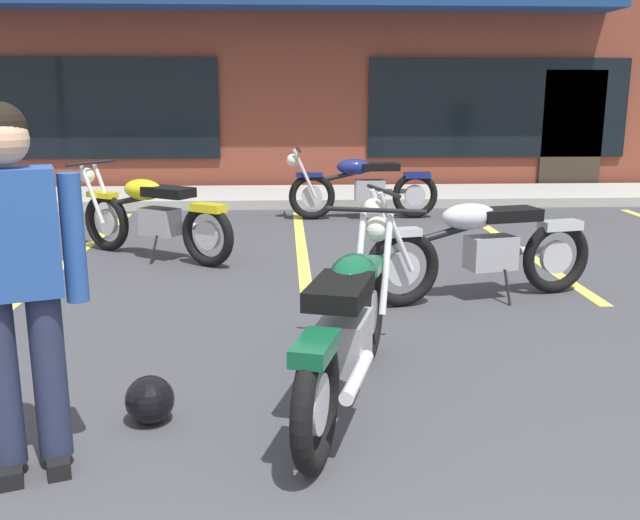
{
  "coord_description": "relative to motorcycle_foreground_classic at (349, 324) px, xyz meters",
  "views": [
    {
      "loc": [
        -0.19,
        -1.11,
        1.71
      ],
      "look_at": [
        0.06,
        3.78,
        0.55
      ],
      "focal_mm": 39.71,
      "sensor_mm": 36.0,
      "label": 1
    }
  ],
  "objects": [
    {
      "name": "brick_storefront_building",
      "position": [
        -0.16,
        11.9,
        1.49
      ],
      "size": [
        17.88,
        7.18,
        3.9
      ],
      "color": "brown",
      "rests_on": "ground_plane"
    },
    {
      "name": "ground_plane",
      "position": [
        -0.16,
        0.77,
        -0.46
      ],
      "size": [
        80.0,
        80.0,
        0.0
      ],
      "primitive_type": "plane",
      "color": "#3D3D42"
    },
    {
      "name": "person_in_shorts_foreground",
      "position": [
        -1.52,
        -0.67,
        0.49
      ],
      "size": [
        0.6,
        0.37,
        1.68
      ],
      "color": "black",
      "rests_on": "ground_plane"
    },
    {
      "name": "sidewalk_kerb",
      "position": [
        -0.16,
        7.72,
        -0.39
      ],
      "size": [
        22.0,
        1.8,
        0.14
      ],
      "primitive_type": "cube",
      "color": "#A8A59E",
      "rests_on": "ground_plane"
    },
    {
      "name": "painted_stall_lines",
      "position": [
        -0.16,
        4.12,
        -0.46
      ],
      "size": [
        9.91,
        4.8,
        0.01
      ],
      "color": "#DBCC4C",
      "rests_on": "ground_plane"
    },
    {
      "name": "motorcycle_green_cafe_racer",
      "position": [
        1.28,
        1.98,
        0.0
      ],
      "size": [
        2.08,
        0.87,
        0.98
      ],
      "color": "black",
      "rests_on": "ground_plane"
    },
    {
      "name": "helmet_on_pavement",
      "position": [
        -1.07,
        -0.2,
        -0.33
      ],
      "size": [
        0.26,
        0.26,
        0.26
      ],
      "color": "black",
      "rests_on": "ground_plane"
    },
    {
      "name": "motorcycle_foreground_classic",
      "position": [
        0.0,
        0.0,
        0.0
      ],
      "size": [
        0.92,
        2.06,
        0.98
      ],
      "color": "black",
      "rests_on": "ground_plane"
    },
    {
      "name": "motorcycle_red_sportbike",
      "position": [
        0.73,
        5.98,
        0.0
      ],
      "size": [
        2.11,
        0.66,
        0.98
      ],
      "color": "black",
      "rests_on": "ground_plane"
    },
    {
      "name": "motorcycle_silver_naked",
      "position": [
        -1.73,
        3.7,
        0.0
      ],
      "size": [
        1.83,
        1.41,
        0.98
      ],
      "color": "black",
      "rests_on": "ground_plane"
    }
  ]
}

